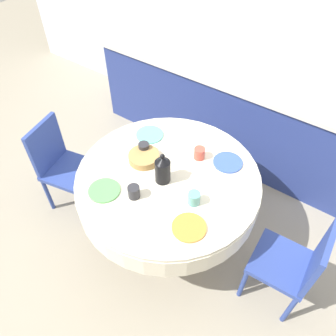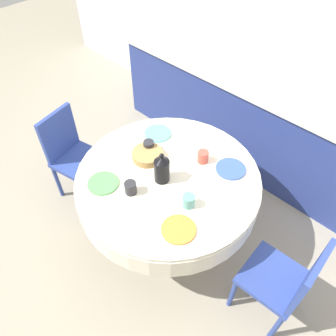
% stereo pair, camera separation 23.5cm
% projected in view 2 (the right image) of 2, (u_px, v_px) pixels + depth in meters
% --- Properties ---
extents(ground_plane, '(12.00, 12.00, 0.00)m').
position_uv_depth(ground_plane, '(168.00, 232.00, 2.98)').
color(ground_plane, '#9E937F').
extents(wall_back, '(7.00, 0.05, 2.60)m').
position_uv_depth(wall_back, '(300.00, 32.00, 2.86)').
color(wall_back, silver).
rests_on(wall_back, ground_plane).
extents(kitchen_counter, '(3.24, 0.64, 0.94)m').
position_uv_depth(kitchen_counter, '(260.00, 124.00, 3.30)').
color(kitchen_counter, navy).
rests_on(kitchen_counter, ground_plane).
extents(dining_table, '(1.38, 1.38, 0.78)m').
position_uv_depth(dining_table, '(168.00, 186.00, 2.50)').
color(dining_table, brown).
rests_on(dining_table, ground_plane).
extents(chair_left, '(0.42, 0.42, 0.89)m').
position_uv_depth(chair_left, '(286.00, 280.00, 2.16)').
color(chair_left, '#2D428E').
rests_on(chair_left, ground_plane).
extents(chair_right, '(0.48, 0.48, 0.89)m').
position_uv_depth(chair_right, '(72.00, 152.00, 2.99)').
color(chair_right, '#2D428E').
rests_on(chair_right, ground_plane).
extents(plate_near_left, '(0.23, 0.23, 0.01)m').
position_uv_depth(plate_near_left, '(103.00, 183.00, 2.35)').
color(plate_near_left, '#5BA85B').
rests_on(plate_near_left, dining_table).
extents(cup_near_left, '(0.08, 0.08, 0.09)m').
position_uv_depth(cup_near_left, '(131.00, 188.00, 2.27)').
color(cup_near_left, '#28282D').
rests_on(cup_near_left, dining_table).
extents(plate_near_right, '(0.23, 0.23, 0.01)m').
position_uv_depth(plate_near_right, '(179.00, 229.00, 2.08)').
color(plate_near_right, orange).
rests_on(plate_near_right, dining_table).
extents(cup_near_right, '(0.08, 0.08, 0.09)m').
position_uv_depth(cup_near_right, '(188.00, 201.00, 2.19)').
color(cup_near_right, '#5BA39E').
rests_on(cup_near_right, dining_table).
extents(plate_far_left, '(0.23, 0.23, 0.01)m').
position_uv_depth(plate_far_left, '(158.00, 133.00, 2.72)').
color(plate_far_left, '#60BCB7').
rests_on(plate_far_left, dining_table).
extents(cup_far_left, '(0.08, 0.08, 0.09)m').
position_uv_depth(cup_far_left, '(149.00, 146.00, 2.56)').
color(cup_far_left, '#28282D').
rests_on(cup_far_left, dining_table).
extents(plate_far_right, '(0.23, 0.23, 0.01)m').
position_uv_depth(plate_far_right, '(231.00, 169.00, 2.45)').
color(plate_far_right, '#3856AD').
rests_on(plate_far_right, dining_table).
extents(cup_far_right, '(0.08, 0.08, 0.09)m').
position_uv_depth(cup_far_right, '(203.00, 157.00, 2.48)').
color(cup_far_right, '#CC4C3D').
rests_on(cup_far_right, dining_table).
extents(coffee_carafe, '(0.11, 0.11, 0.26)m').
position_uv_depth(coffee_carafe, '(162.00, 169.00, 2.31)').
color(coffee_carafe, black).
rests_on(coffee_carafe, dining_table).
extents(bread_basket, '(0.24, 0.24, 0.06)m').
position_uv_depth(bread_basket, '(147.00, 155.00, 2.52)').
color(bread_basket, '#AD844C').
rests_on(bread_basket, dining_table).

